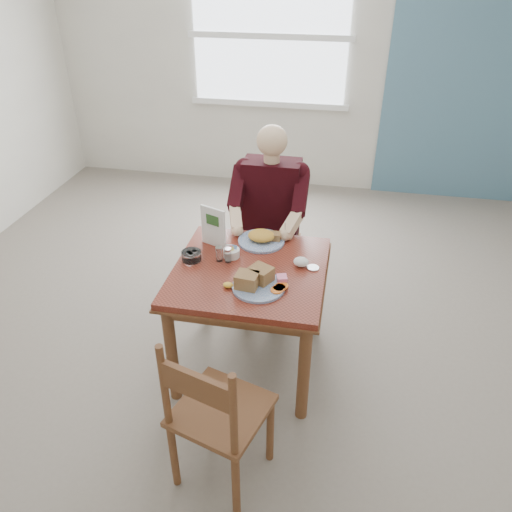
% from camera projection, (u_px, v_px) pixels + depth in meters
% --- Properties ---
extents(floor, '(6.00, 6.00, 0.00)m').
position_uv_depth(floor, '(250.00, 361.00, 3.38)').
color(floor, '#73695D').
rests_on(floor, ground).
extents(wall_back, '(5.50, 0.00, 5.50)m').
position_uv_depth(wall_back, '(308.00, 58.00, 5.13)').
color(wall_back, beige).
rests_on(wall_back, ground).
extents(accent_panel, '(1.60, 0.02, 2.80)m').
position_uv_depth(accent_panel, '(472.00, 64.00, 4.85)').
color(accent_panel, slate).
rests_on(accent_panel, ground).
extents(lemon_wedge, '(0.06, 0.04, 0.03)m').
position_uv_depth(lemon_wedge, '(228.00, 285.00, 2.80)').
color(lemon_wedge, yellow).
rests_on(lemon_wedge, table).
extents(napkin, '(0.11, 0.10, 0.06)m').
position_uv_depth(napkin, '(301.00, 262.00, 2.98)').
color(napkin, white).
rests_on(napkin, table).
extents(metal_dish, '(0.09, 0.09, 0.01)m').
position_uv_depth(metal_dish, '(313.00, 268.00, 2.97)').
color(metal_dish, silver).
rests_on(metal_dish, table).
extents(window, '(1.72, 0.04, 1.42)m').
position_uv_depth(window, '(270.00, 36.00, 5.06)').
color(window, white).
rests_on(window, wall_back).
extents(table, '(0.92, 0.92, 0.75)m').
position_uv_depth(table, '(250.00, 284.00, 3.04)').
color(table, maroon).
rests_on(table, ground).
extents(chair_far, '(0.42, 0.42, 0.95)m').
position_uv_depth(chair_far, '(271.00, 241.00, 3.78)').
color(chair_far, brown).
rests_on(chair_far, ground).
extents(chair_near, '(0.52, 0.52, 0.95)m').
position_uv_depth(chair_near, '(216.00, 415.00, 2.39)').
color(chair_near, brown).
rests_on(chair_near, ground).
extents(diner, '(0.53, 0.56, 1.39)m').
position_uv_depth(diner, '(270.00, 207.00, 3.53)').
color(diner, tan).
rests_on(diner, chair_far).
extents(near_plate, '(0.36, 0.36, 0.10)m').
position_uv_depth(near_plate, '(257.00, 281.00, 2.80)').
color(near_plate, white).
rests_on(near_plate, table).
extents(far_plate, '(0.32, 0.32, 0.08)m').
position_uv_depth(far_plate, '(262.00, 238.00, 3.22)').
color(far_plate, white).
rests_on(far_plate, table).
extents(caddy, '(0.11, 0.11, 0.08)m').
position_uv_depth(caddy, '(232.00, 253.00, 3.07)').
color(caddy, white).
rests_on(caddy, table).
extents(shakers, '(0.10, 0.05, 0.09)m').
position_uv_depth(shakers, '(223.00, 254.00, 3.02)').
color(shakers, white).
rests_on(shakers, table).
extents(creamer, '(0.14, 0.14, 0.06)m').
position_uv_depth(creamer, '(191.00, 256.00, 3.04)').
color(creamer, white).
rests_on(creamer, table).
extents(menu, '(0.17, 0.08, 0.27)m').
position_uv_depth(menu, '(213.00, 227.00, 3.13)').
color(menu, white).
rests_on(menu, table).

